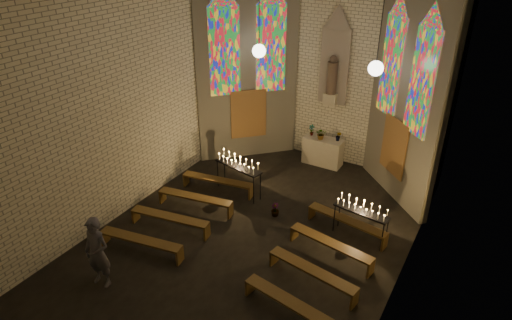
# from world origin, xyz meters

# --- Properties ---
(floor) EXTENTS (12.00, 12.00, 0.00)m
(floor) POSITION_xyz_m (0.00, 0.00, 0.00)
(floor) COLOR black
(floor) RESTS_ON ground
(room) EXTENTS (8.22, 12.43, 7.00)m
(room) POSITION_xyz_m (-0.00, 3.37, 3.72)
(room) COLOR beige
(room) RESTS_ON ground
(altar) EXTENTS (1.40, 0.60, 1.00)m
(altar) POSITION_xyz_m (0.00, 5.45, 0.50)
(altar) COLOR beige
(altar) RESTS_ON ground
(flower_vase_left) EXTENTS (0.22, 0.15, 0.41)m
(flower_vase_left) POSITION_xyz_m (-0.51, 5.51, 1.20)
(flower_vase_left) COLOR #4C723F
(flower_vase_left) RESTS_ON altar
(flower_vase_center) EXTENTS (0.46, 0.44, 0.42)m
(flower_vase_center) POSITION_xyz_m (-0.08, 5.36, 1.21)
(flower_vase_center) COLOR #4C723F
(flower_vase_center) RESTS_ON altar
(flower_vase_right) EXTENTS (0.20, 0.16, 0.36)m
(flower_vase_right) POSITION_xyz_m (0.50, 5.55, 1.18)
(flower_vase_right) COLOR #4C723F
(flower_vase_right) RESTS_ON altar
(aisle_flower_pot) EXTENTS (0.30, 0.30, 0.43)m
(aisle_flower_pot) POSITION_xyz_m (0.07, 1.66, 0.21)
(aisle_flower_pot) COLOR #4C723F
(aisle_flower_pot) RESTS_ON ground
(votive_stand_left) EXTENTS (1.75, 0.74, 1.25)m
(votive_stand_left) POSITION_xyz_m (-1.57, 2.22, 1.07)
(votive_stand_left) COLOR black
(votive_stand_left) RESTS_ON ground
(votive_stand_right) EXTENTS (1.58, 0.57, 1.13)m
(votive_stand_right) POSITION_xyz_m (2.60, 1.88, 0.97)
(votive_stand_right) COLOR black
(votive_stand_right) RESTS_ON ground
(pew_left_0) EXTENTS (2.41, 0.72, 0.46)m
(pew_left_0) POSITION_xyz_m (-2.21, 1.95, 0.37)
(pew_left_0) COLOR #4E3716
(pew_left_0) RESTS_ON ground
(pew_right_0) EXTENTS (2.41, 0.72, 0.46)m
(pew_right_0) POSITION_xyz_m (2.21, 1.95, 0.37)
(pew_right_0) COLOR #4E3716
(pew_right_0) RESTS_ON ground
(pew_left_1) EXTENTS (2.41, 0.72, 0.46)m
(pew_left_1) POSITION_xyz_m (-2.21, 0.75, 0.37)
(pew_left_1) COLOR #4E3716
(pew_left_1) RESTS_ON ground
(pew_right_1) EXTENTS (2.41, 0.72, 0.46)m
(pew_right_1) POSITION_xyz_m (2.21, 0.75, 0.37)
(pew_right_1) COLOR #4E3716
(pew_right_1) RESTS_ON ground
(pew_left_2) EXTENTS (2.41, 0.72, 0.46)m
(pew_left_2) POSITION_xyz_m (-2.21, -0.45, 0.37)
(pew_left_2) COLOR #4E3716
(pew_left_2) RESTS_ON ground
(pew_right_2) EXTENTS (2.41, 0.72, 0.46)m
(pew_right_2) POSITION_xyz_m (2.21, -0.45, 0.37)
(pew_right_2) COLOR #4E3716
(pew_right_2) RESTS_ON ground
(pew_left_3) EXTENTS (2.41, 0.72, 0.46)m
(pew_left_3) POSITION_xyz_m (-2.21, -1.65, 0.37)
(pew_left_3) COLOR #4E3716
(pew_left_3) RESTS_ON ground
(pew_right_3) EXTENTS (2.41, 0.72, 0.46)m
(pew_right_3) POSITION_xyz_m (2.21, -1.65, 0.37)
(pew_right_3) COLOR #4E3716
(pew_right_3) RESTS_ON ground
(visitor) EXTENTS (0.73, 0.52, 1.87)m
(visitor) POSITION_xyz_m (-2.24, -3.00, 0.94)
(visitor) COLOR #45444D
(visitor) RESTS_ON ground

